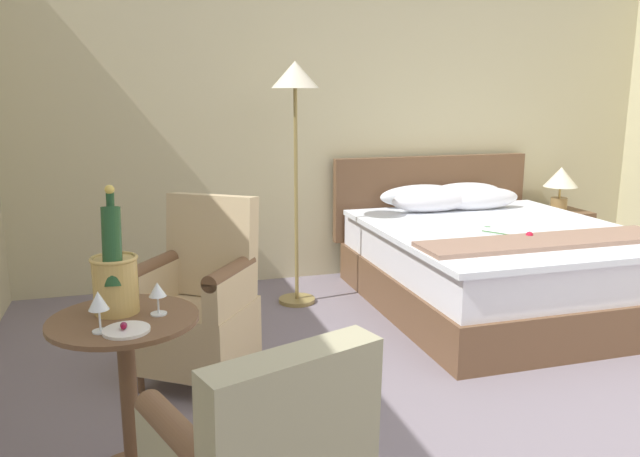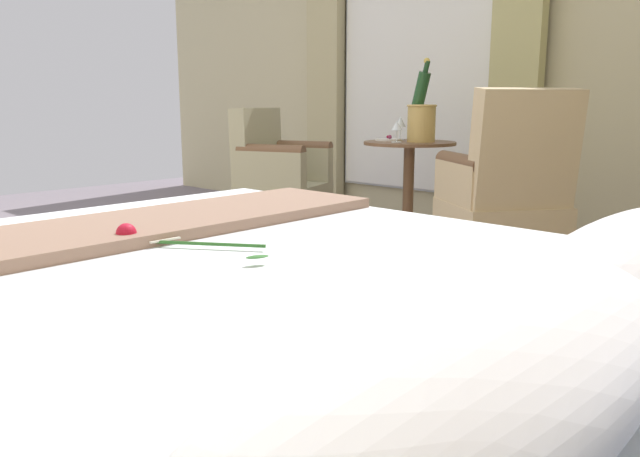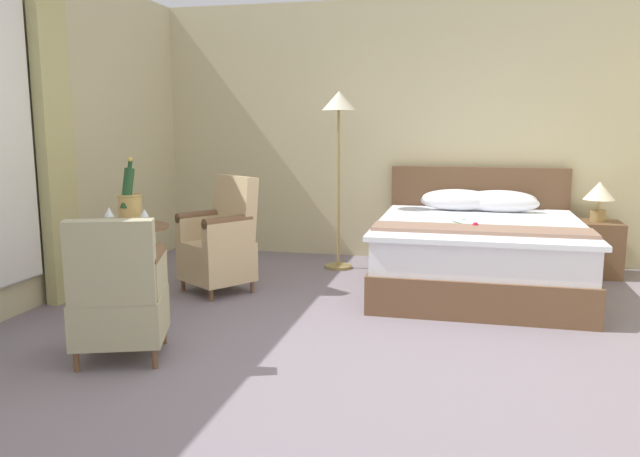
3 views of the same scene
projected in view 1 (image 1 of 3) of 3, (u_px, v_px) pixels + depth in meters
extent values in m
cube|color=beige|center=(354.00, 115.00, 5.38)|extent=(5.77, 0.12, 2.80)
cube|color=brown|center=(494.00, 287.00, 4.69)|extent=(1.74, 2.09, 0.31)
cube|color=white|center=(496.00, 249.00, 4.62)|extent=(1.69, 2.03, 0.27)
cube|color=white|center=(502.00, 230.00, 4.53)|extent=(1.78, 1.96, 0.04)
cube|color=#96725F|center=(547.00, 241.00, 4.04)|extent=(1.74, 0.38, 0.03)
cube|color=brown|center=(432.00, 196.00, 5.59)|extent=(1.83, 0.08, 0.72)
ellipsoid|color=white|center=(420.00, 196.00, 5.34)|extent=(0.73, 0.24, 0.21)
ellipsoid|color=white|center=(464.00, 193.00, 5.45)|extent=(0.74, 0.23, 0.19)
ellipsoid|color=white|center=(433.00, 200.00, 5.10)|extent=(0.73, 0.23, 0.20)
ellipsoid|color=white|center=(479.00, 199.00, 5.22)|extent=(0.73, 0.23, 0.19)
cylinder|color=#2D6628|center=(505.00, 234.00, 4.26)|extent=(0.20, 0.29, 0.01)
sphere|color=red|center=(529.00, 235.00, 4.15)|extent=(0.05, 0.05, 0.05)
ellipsoid|color=#33702D|center=(488.00, 227.00, 4.46)|extent=(0.05, 0.04, 0.01)
cube|color=white|center=(520.00, 238.00, 4.15)|extent=(0.08, 0.11, 0.00)
cube|color=brown|center=(556.00, 239.00, 5.73)|extent=(0.46, 0.46, 0.54)
sphere|color=olive|center=(579.00, 225.00, 5.77)|extent=(0.02, 0.02, 0.02)
cylinder|color=#9C7B47|center=(559.00, 204.00, 5.66)|extent=(0.14, 0.14, 0.12)
cylinder|color=tan|center=(560.00, 192.00, 5.63)|extent=(0.02, 0.02, 0.10)
cone|color=#EFE5C6|center=(561.00, 177.00, 5.60)|extent=(0.30, 0.30, 0.18)
cylinder|color=olive|center=(297.00, 300.00, 4.82)|extent=(0.28, 0.28, 0.03)
cylinder|color=olive|center=(296.00, 197.00, 4.64)|extent=(0.03, 0.03, 1.58)
cone|color=#EFE5C6|center=(295.00, 75.00, 4.45)|extent=(0.35, 0.35, 0.19)
cylinder|color=brown|center=(130.00, 403.00, 2.53)|extent=(0.07, 0.07, 0.70)
cylinder|color=brown|center=(124.00, 320.00, 2.46)|extent=(0.59, 0.59, 0.02)
cylinder|color=tan|center=(116.00, 286.00, 2.49)|extent=(0.18, 0.18, 0.22)
torus|color=tan|center=(114.00, 258.00, 2.47)|extent=(0.19, 0.19, 0.02)
cylinder|color=white|center=(114.00, 263.00, 2.47)|extent=(0.15, 0.15, 0.03)
cylinder|color=#1E4723|center=(112.00, 246.00, 2.43)|extent=(0.08, 0.15, 0.32)
cylinder|color=#193D1E|center=(110.00, 198.00, 2.44)|extent=(0.03, 0.05, 0.08)
sphere|color=gold|center=(110.00, 190.00, 2.43)|extent=(0.04, 0.04, 0.04)
cylinder|color=white|center=(101.00, 331.00, 2.31)|extent=(0.06, 0.06, 0.01)
cylinder|color=white|center=(100.00, 320.00, 2.30)|extent=(0.01, 0.01, 0.08)
cone|color=white|center=(98.00, 300.00, 2.28)|extent=(0.07, 0.07, 0.07)
cylinder|color=white|center=(159.00, 314.00, 2.49)|extent=(0.07, 0.07, 0.01)
cylinder|color=white|center=(158.00, 305.00, 2.48)|extent=(0.01, 0.01, 0.07)
cone|color=white|center=(157.00, 289.00, 2.47)|extent=(0.07, 0.07, 0.06)
cylinder|color=white|center=(126.00, 330.00, 2.31)|extent=(0.17, 0.17, 0.01)
sphere|color=maroon|center=(124.00, 325.00, 2.31)|extent=(0.03, 0.03, 0.03)
sphere|color=maroon|center=(123.00, 327.00, 2.29)|extent=(0.02, 0.02, 0.02)
cylinder|color=brown|center=(141.00, 383.00, 3.35)|extent=(0.04, 0.04, 0.11)
cylinder|color=brown|center=(219.00, 396.00, 3.21)|extent=(0.04, 0.04, 0.11)
cylinder|color=brown|center=(182.00, 352.00, 3.75)|extent=(0.04, 0.04, 0.11)
cylinder|color=brown|center=(253.00, 363.00, 3.61)|extent=(0.04, 0.04, 0.11)
cube|color=#CFB486|center=(197.00, 334.00, 3.43)|extent=(0.74, 0.73, 0.35)
cube|color=#CFB486|center=(212.00, 245.00, 3.52)|extent=(0.52, 0.44, 0.58)
cube|color=#CFB486|center=(158.00, 283.00, 3.42)|extent=(0.34, 0.43, 0.21)
cylinder|color=brown|center=(156.00, 265.00, 3.40)|extent=(0.34, 0.43, 0.09)
cube|color=#CFB486|center=(231.00, 291.00, 3.28)|extent=(0.34, 0.43, 0.21)
cylinder|color=brown|center=(230.00, 272.00, 3.26)|extent=(0.34, 0.43, 0.09)
cube|color=tan|center=(293.00, 441.00, 1.67)|extent=(0.53, 0.30, 0.51)
cube|color=tan|center=(311.00, 426.00, 2.01)|extent=(0.25, 0.48, 0.24)
cylinder|color=brown|center=(311.00, 392.00, 1.98)|extent=(0.25, 0.48, 0.09)
cylinder|color=brown|center=(181.00, 437.00, 1.73)|extent=(0.25, 0.48, 0.09)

